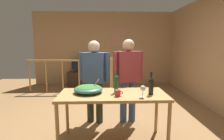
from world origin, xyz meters
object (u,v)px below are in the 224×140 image
object	(u,v)px
serving_table	(113,98)
wine_glass	(143,89)
wine_bottle_dark	(151,85)
person_standing_right	(128,74)
flat_screen_tv	(80,64)
wine_bottle_green	(116,83)
person_standing_left	(94,75)
salad_bowl	(88,89)
framed_picture	(120,37)
stair_railing	(85,71)
mug_red	(118,93)
tv_console	(81,79)

from	to	relation	value
serving_table	wine_glass	bearing A→B (deg)	-27.63
wine_bottle_dark	person_standing_right	distance (m)	0.83
serving_table	wine_bottle_dark	size ratio (longest dim) A/B	4.77
flat_screen_tv	wine_glass	size ratio (longest dim) A/B	3.54
wine_glass	person_standing_right	bearing A→B (deg)	95.08
wine_bottle_green	person_standing_left	distance (m)	0.78
salad_bowl	wine_bottle_dark	size ratio (longest dim) A/B	1.30
framed_picture	stair_railing	world-z (taller)	framed_picture
mug_red	stair_railing	bearing A→B (deg)	105.02
tv_console	flat_screen_tv	world-z (taller)	flat_screen_tv
flat_screen_tv	wine_glass	xyz separation A→B (m)	(1.40, -3.88, 0.12)
wine_bottle_dark	framed_picture	bearing A→B (deg)	92.03
framed_picture	serving_table	xyz separation A→B (m)	(-0.41, -3.99, -1.03)
wine_glass	wine_bottle_dark	bearing A→B (deg)	43.19
serving_table	wine_glass	distance (m)	0.49
wine_bottle_green	person_standing_left	bearing A→B (deg)	118.16
stair_railing	salad_bowl	bearing A→B (deg)	-82.28
stair_railing	serving_table	world-z (taller)	stair_railing
person_standing_left	tv_console	bearing A→B (deg)	-62.31
salad_bowl	wine_bottle_green	world-z (taller)	wine_bottle_green
wine_bottle_dark	person_standing_left	distance (m)	1.18
flat_screen_tv	wine_glass	world-z (taller)	flat_screen_tv
wine_bottle_green	salad_bowl	bearing A→B (deg)	177.95
person_standing_right	flat_screen_tv	bearing A→B (deg)	-80.76
wine_glass	serving_table	bearing A→B (deg)	152.37
flat_screen_tv	person_standing_right	world-z (taller)	person_standing_right
serving_table	wine_bottle_green	distance (m)	0.23
framed_picture	person_standing_left	distance (m)	3.44
framed_picture	mug_red	bearing A→B (deg)	-94.73
wine_glass	wine_bottle_dark	xyz separation A→B (m)	(0.15, 0.14, 0.02)
wine_glass	person_standing_left	xyz separation A→B (m)	(-0.72, 0.94, 0.02)
serving_table	person_standing_left	bearing A→B (deg)	113.46
tv_console	wine_bottle_dark	size ratio (longest dim) A/B	2.70
framed_picture	wine_bottle_green	distance (m)	4.05
person_standing_right	person_standing_left	bearing A→B (deg)	-14.83
person_standing_left	flat_screen_tv	bearing A→B (deg)	-62.18
stair_railing	salad_bowl	distance (m)	2.87
serving_table	salad_bowl	xyz separation A→B (m)	(-0.37, 0.06, 0.14)
wine_glass	mug_red	distance (m)	0.35
salad_bowl	mug_red	size ratio (longest dim) A/B	3.74
framed_picture	wine_bottle_green	bearing A→B (deg)	-95.13
stair_railing	wine_glass	bearing A→B (deg)	-69.66
stair_railing	mug_red	xyz separation A→B (m)	(0.82, -3.04, 0.17)
mug_red	person_standing_left	distance (m)	0.96
tv_console	person_standing_left	world-z (taller)	person_standing_left
person_standing_right	framed_picture	bearing A→B (deg)	-106.38
mug_red	person_standing_right	world-z (taller)	person_standing_right
stair_railing	person_standing_left	size ratio (longest dim) A/B	1.68
flat_screen_tv	serving_table	size ratio (longest dim) A/B	0.38
stair_railing	tv_console	xyz separation A→B (m)	(-0.24, 0.80, -0.40)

